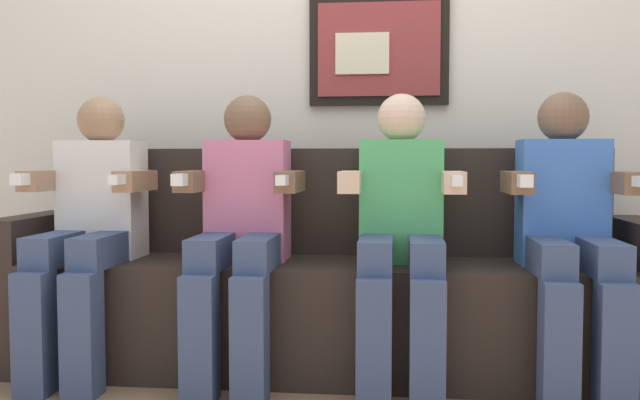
{
  "coord_description": "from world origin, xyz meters",
  "views": [
    {
      "loc": [
        0.29,
        -2.47,
        0.85
      ],
      "look_at": [
        0.0,
        0.15,
        0.7
      ],
      "focal_mm": 39.08,
      "sensor_mm": 36.0,
      "label": 1
    }
  ],
  "objects_px": {
    "couch": "(325,292)",
    "person_leftmost": "(90,222)",
    "person_left_center": "(242,224)",
    "person_right_center": "(401,225)",
    "person_rightmost": "(569,227)"
  },
  "relations": [
    {
      "from": "couch",
      "to": "person_leftmost",
      "type": "bearing_deg",
      "value": -169.57
    },
    {
      "from": "couch",
      "to": "person_rightmost",
      "type": "distance_m",
      "value": 0.98
    },
    {
      "from": "person_right_center",
      "to": "person_rightmost",
      "type": "xyz_separation_m",
      "value": [
        0.61,
        -0.0,
        0.0
      ]
    },
    {
      "from": "person_leftmost",
      "to": "person_rightmost",
      "type": "xyz_separation_m",
      "value": [
        1.84,
        0.0,
        0.0
      ]
    },
    {
      "from": "person_leftmost",
      "to": "person_left_center",
      "type": "bearing_deg",
      "value": 0.0
    },
    {
      "from": "person_right_center",
      "to": "person_rightmost",
      "type": "distance_m",
      "value": 0.61
    },
    {
      "from": "person_left_center",
      "to": "person_rightmost",
      "type": "relative_size",
      "value": 1.0
    },
    {
      "from": "person_right_center",
      "to": "person_leftmost",
      "type": "bearing_deg",
      "value": -179.98
    },
    {
      "from": "couch",
      "to": "person_right_center",
      "type": "height_order",
      "value": "person_right_center"
    },
    {
      "from": "person_right_center",
      "to": "person_rightmost",
      "type": "height_order",
      "value": "same"
    },
    {
      "from": "couch",
      "to": "person_left_center",
      "type": "xyz_separation_m",
      "value": [
        -0.31,
        -0.17,
        0.29
      ]
    },
    {
      "from": "person_leftmost",
      "to": "person_right_center",
      "type": "relative_size",
      "value": 1.0
    },
    {
      "from": "person_left_center",
      "to": "person_right_center",
      "type": "distance_m",
      "value": 0.61
    },
    {
      "from": "person_right_center",
      "to": "person_rightmost",
      "type": "relative_size",
      "value": 1.0
    },
    {
      "from": "couch",
      "to": "person_left_center",
      "type": "height_order",
      "value": "person_left_center"
    }
  ]
}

